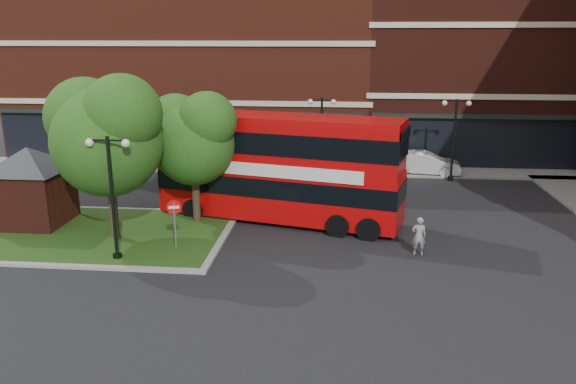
# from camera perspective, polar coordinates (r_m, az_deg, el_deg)

# --- Properties ---
(ground) EXTENTS (120.00, 120.00, 0.00)m
(ground) POSITION_cam_1_polar(r_m,az_deg,el_deg) (21.81, -3.47, -7.72)
(ground) COLOR black
(ground) RESTS_ON ground
(pavement_far) EXTENTS (44.00, 3.00, 0.12)m
(pavement_far) POSITION_cam_1_polar(r_m,az_deg,el_deg) (37.41, 0.40, 2.37)
(pavement_far) COLOR slate
(pavement_far) RESTS_ON ground
(terrace_far_left) EXTENTS (26.00, 12.00, 14.00)m
(terrace_far_left) POSITION_cam_1_polar(r_m,az_deg,el_deg) (45.21, -9.14, 13.36)
(terrace_far_left) COLOR #602517
(terrace_far_left) RESTS_ON ground
(terrace_far_right) EXTENTS (18.00, 12.00, 16.00)m
(terrace_far_right) POSITION_cam_1_polar(r_m,az_deg,el_deg) (45.09, 19.92, 13.92)
(terrace_far_right) COLOR #471911
(terrace_far_right) RESTS_ON ground
(traffic_island) EXTENTS (12.60, 7.60, 0.15)m
(traffic_island) POSITION_cam_1_polar(r_m,az_deg,el_deg) (26.79, -19.65, -3.98)
(traffic_island) COLOR gray
(traffic_island) RESTS_ON ground
(kiosk) EXTENTS (6.51, 6.51, 3.60)m
(kiosk) POSITION_cam_1_polar(r_m,az_deg,el_deg) (28.40, -24.73, 1.31)
(kiosk) COLOR #471911
(kiosk) RESTS_ON traffic_island
(tree_island_west) EXTENTS (5.40, 4.71, 7.21)m
(tree_island_west) POSITION_cam_1_polar(r_m,az_deg,el_deg) (24.70, -18.09, 5.91)
(tree_island_west) COLOR #2D2116
(tree_island_west) RESTS_ON ground
(tree_island_east) EXTENTS (4.46, 3.90, 6.29)m
(tree_island_east) POSITION_cam_1_polar(r_m,az_deg,el_deg) (26.12, -9.73, 5.72)
(tree_island_east) COLOR #2D2116
(tree_island_east) RESTS_ON ground
(lamp_island) EXTENTS (1.72, 0.36, 5.00)m
(lamp_island) POSITION_cam_1_polar(r_m,az_deg,el_deg) (22.55, -17.46, -0.04)
(lamp_island) COLOR black
(lamp_island) RESTS_ON ground
(lamp_far_left) EXTENTS (1.72, 0.36, 5.00)m
(lamp_far_left) POSITION_cam_1_polar(r_m,az_deg,el_deg) (34.78, 3.41, 5.98)
(lamp_far_left) COLOR black
(lamp_far_left) RESTS_ON ground
(lamp_far_right) EXTENTS (1.72, 0.36, 5.00)m
(lamp_far_right) POSITION_cam_1_polar(r_m,az_deg,el_deg) (35.42, 16.52, 5.54)
(lamp_far_right) COLOR black
(lamp_far_right) RESTS_ON ground
(bus) EXTENTS (11.93, 5.44, 4.44)m
(bus) POSITION_cam_1_polar(r_m,az_deg,el_deg) (26.49, -0.92, 3.16)
(bus) COLOR #B10708
(bus) RESTS_ON ground
(woman) EXTENTS (0.60, 0.40, 1.61)m
(woman) POSITION_cam_1_polar(r_m,az_deg,el_deg) (23.36, 13.15, -4.38)
(woman) COLOR gray
(woman) RESTS_ON ground
(car_silver) EXTENTS (4.64, 2.23, 1.53)m
(car_silver) POSITION_cam_1_polar(r_m,az_deg,el_deg) (37.63, -7.93, 3.40)
(car_silver) COLOR #A4A6AB
(car_silver) RESTS_ON ground
(car_white) EXTENTS (4.64, 2.12, 1.47)m
(car_white) POSITION_cam_1_polar(r_m,az_deg,el_deg) (37.03, 13.72, 2.86)
(car_white) COLOR white
(car_white) RESTS_ON ground
(no_entry_sign) EXTENTS (0.59, 0.22, 2.20)m
(no_entry_sign) POSITION_cam_1_polar(r_m,az_deg,el_deg) (23.40, -11.48, -2.28)
(no_entry_sign) COLOR slate
(no_entry_sign) RESTS_ON ground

